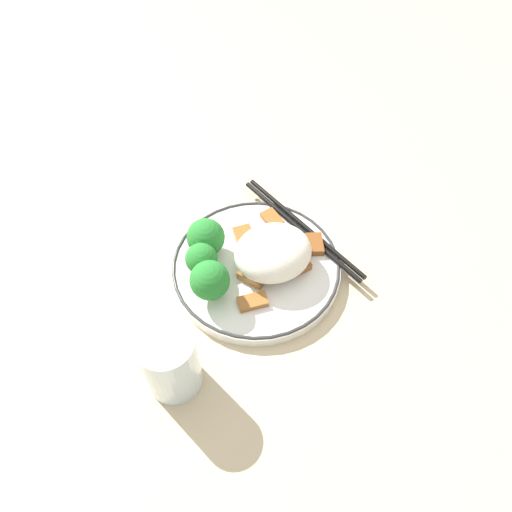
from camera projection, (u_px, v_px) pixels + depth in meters
name	position (u px, v px, depth m)	size (l,w,h in m)	color
ground_plane	(256.00, 271.00, 0.72)	(3.00, 3.00, 0.00)	#C6B28E
plate	(256.00, 267.00, 0.72)	(0.24, 0.24, 0.02)	white
rice_mound	(273.00, 253.00, 0.69)	(0.11, 0.09, 0.06)	white
broccoli_back_left	(206.00, 237.00, 0.70)	(0.05, 0.05, 0.06)	#72AD4C
broccoli_back_center	(201.00, 259.00, 0.68)	(0.04, 0.04, 0.05)	#72AD4C
broccoli_back_right	(210.00, 281.00, 0.65)	(0.05, 0.05, 0.06)	#72AD4C
meat_near_front	(298.00, 263.00, 0.70)	(0.03, 0.03, 0.01)	brown
meat_near_left	(272.00, 219.00, 0.75)	(0.03, 0.04, 0.01)	#995B28
meat_near_right	(251.00, 277.00, 0.69)	(0.04, 0.04, 0.01)	#9E6633
meat_near_back	(313.00, 242.00, 0.73)	(0.03, 0.04, 0.01)	brown
meat_on_rice_edge	(253.00, 302.00, 0.67)	(0.04, 0.02, 0.01)	#995B28
meat_mid_left	(245.00, 237.00, 0.73)	(0.03, 0.04, 0.01)	#995B28
chopsticks	(302.00, 228.00, 0.75)	(0.10, 0.24, 0.01)	black
drinking_glass	(170.00, 362.00, 0.58)	(0.07, 0.07, 0.10)	silver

